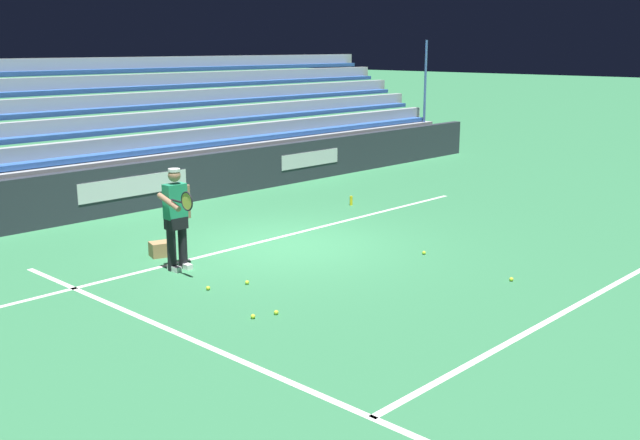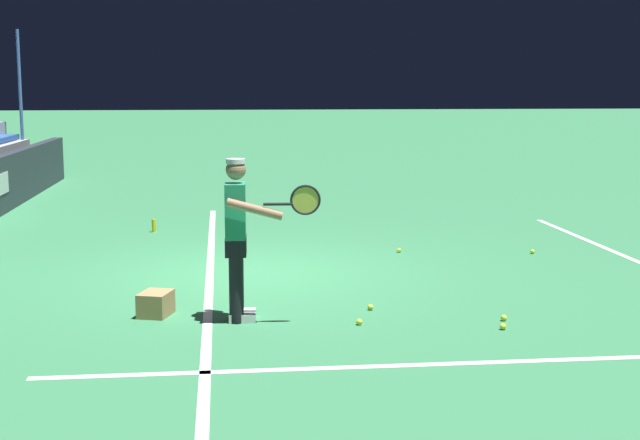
{
  "view_description": "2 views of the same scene",
  "coord_description": "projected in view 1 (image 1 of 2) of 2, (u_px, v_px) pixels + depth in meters",
  "views": [
    {
      "loc": [
        9.48,
        9.89,
        3.68
      ],
      "look_at": [
        0.48,
        1.31,
        0.77
      ],
      "focal_mm": 42.0,
      "sensor_mm": 36.0,
      "label": 1
    },
    {
      "loc": [
        11.6,
        -0.34,
        2.47
      ],
      "look_at": [
        0.67,
        0.89,
        0.8
      ],
      "focal_mm": 50.0,
      "sensor_mm": 36.0,
      "label": 2
    }
  ],
  "objects": [
    {
      "name": "tennis_player",
      "position": [
        176.0,
        218.0,
        12.39
      ],
      "size": [
        0.6,
        0.98,
        1.71
      ],
      "color": "black",
      "rests_on": "ground"
    },
    {
      "name": "back_wall_sponsor_board",
      "position": [
        148.0,
        185.0,
        17.14
      ],
      "size": [
        25.35,
        0.25,
        1.1
      ],
      "color": "#2D333D",
      "rests_on": "ground"
    },
    {
      "name": "bleacher_stand",
      "position": [
        88.0,
        163.0,
        18.85
      ],
      "size": [
        24.08,
        4.0,
        3.85
      ],
      "color": "#9EA3A8",
      "rests_on": "ground"
    },
    {
      "name": "tennis_ball_near_player",
      "position": [
        247.0,
        282.0,
        11.8
      ],
      "size": [
        0.07,
        0.07,
        0.07
      ],
      "primitive_type": "sphere",
      "color": "#CCE533",
      "rests_on": "ground"
    },
    {
      "name": "court_baseline_white",
      "position": [
        269.0,
        240.0,
        14.5
      ],
      "size": [
        12.0,
        0.1,
        0.01
      ],
      "primitive_type": "cube",
      "color": "white",
      "rests_on": "ground"
    },
    {
      "name": "court_service_line_white",
      "position": [
        560.0,
        315.0,
        10.47
      ],
      "size": [
        8.22,
        0.1,
        0.01
      ],
      "primitive_type": "cube",
      "color": "white",
      "rests_on": "ground"
    },
    {
      "name": "ground_plane",
      "position": [
        287.0,
        244.0,
        14.17
      ],
      "size": [
        160.0,
        160.0,
        0.0
      ],
      "primitive_type": "plane",
      "color": "#337A4C"
    },
    {
      "name": "tennis_ball_far_left",
      "position": [
        253.0,
        316.0,
        10.32
      ],
      "size": [
        0.07,
        0.07,
        0.07
      ],
      "primitive_type": "sphere",
      "color": "#CCE533",
      "rests_on": "ground"
    },
    {
      "name": "tennis_ball_on_baseline",
      "position": [
        276.0,
        312.0,
        10.47
      ],
      "size": [
        0.07,
        0.07,
        0.07
      ],
      "primitive_type": "sphere",
      "color": "#CCE533",
      "rests_on": "ground"
    },
    {
      "name": "court_sideline_white",
      "position": [
        271.0,
        374.0,
        8.58
      ],
      "size": [
        0.1,
        12.0,
        0.01
      ],
      "primitive_type": "cube",
      "color": "white",
      "rests_on": "ground"
    },
    {
      "name": "tennis_ball_by_box",
      "position": [
        208.0,
        288.0,
        11.52
      ],
      "size": [
        0.07,
        0.07,
        0.07
      ],
      "primitive_type": "sphere",
      "color": "#CCE533",
      "rests_on": "ground"
    },
    {
      "name": "tennis_ball_midcourt",
      "position": [
        511.0,
        279.0,
        11.96
      ],
      "size": [
        0.07,
        0.07,
        0.07
      ],
      "primitive_type": "sphere",
      "color": "#CCE533",
      "rests_on": "ground"
    },
    {
      "name": "ball_box_cardboard",
      "position": [
        162.0,
        249.0,
        13.37
      ],
      "size": [
        0.47,
        0.41,
        0.26
      ],
      "primitive_type": "cube",
      "rotation": [
        0.0,
        0.0,
        -0.31
      ],
      "color": "#A87F51",
      "rests_on": "ground"
    },
    {
      "name": "tennis_ball_stray_back",
      "position": [
        424.0,
        253.0,
        13.48
      ],
      "size": [
        0.07,
        0.07,
        0.07
      ],
      "primitive_type": "sphere",
      "color": "#CCE533",
      "rests_on": "ground"
    },
    {
      "name": "water_bottle",
      "position": [
        351.0,
        201.0,
        17.61
      ],
      "size": [
        0.07,
        0.07,
        0.22
      ],
      "primitive_type": "cylinder",
      "color": "yellow",
      "rests_on": "ground"
    }
  ]
}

